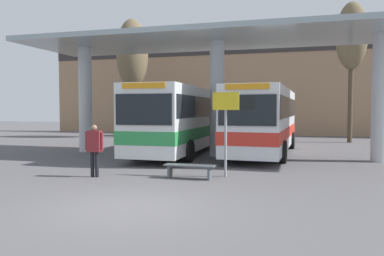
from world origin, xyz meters
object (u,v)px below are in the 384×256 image
at_px(info_sign_platform, 226,117).
at_px(parked_car_street, 146,124).
at_px(poplar_tree_behind_left, 132,55).
at_px(transit_bus_left_bay, 183,117).
at_px(pedestrian_waiting, 94,145).
at_px(poplar_tree_behind_right, 352,38).
at_px(waiting_bench_near_pillar, 190,168).
at_px(transit_bus_center_bay, 265,118).

bearing_deg(info_sign_platform, parked_car_street, 120.57).
relative_size(poplar_tree_behind_left, parked_car_street, 2.03).
height_order(transit_bus_left_bay, parked_car_street, transit_bus_left_bay).
distance_m(transit_bus_left_bay, pedestrian_waiting, 7.71).
xyz_separation_m(pedestrian_waiting, poplar_tree_behind_left, (-6.22, 16.55, 5.58)).
height_order(transit_bus_left_bay, poplar_tree_behind_right, poplar_tree_behind_right).
height_order(poplar_tree_behind_right, parked_car_street, poplar_tree_behind_right).
bearing_deg(info_sign_platform, waiting_bench_near_pillar, -150.17).
relative_size(transit_bus_left_bay, poplar_tree_behind_right, 1.14).
distance_m(info_sign_platform, parked_car_street, 19.72).
bearing_deg(poplar_tree_behind_left, transit_bus_left_bay, -51.91).
xyz_separation_m(transit_bus_center_bay, info_sign_platform, (-0.70, -7.15, 0.22)).
bearing_deg(waiting_bench_near_pillar, parked_car_street, 116.90).
relative_size(waiting_bench_near_pillar, poplar_tree_behind_left, 0.18).
relative_size(transit_bus_center_bay, waiting_bench_near_pillar, 6.23).
xyz_separation_m(transit_bus_left_bay, poplar_tree_behind_left, (-6.99, 8.92, 4.80)).
bearing_deg(transit_bus_left_bay, parked_car_street, -59.15).
distance_m(transit_bus_left_bay, poplar_tree_behind_left, 12.31).
height_order(waiting_bench_near_pillar, poplar_tree_behind_left, poplar_tree_behind_left).
height_order(waiting_bench_near_pillar, parked_car_street, parked_car_street).
distance_m(waiting_bench_near_pillar, info_sign_platform, 2.13).
distance_m(pedestrian_waiting, poplar_tree_behind_left, 18.55).
height_order(transit_bus_center_bay, parked_car_street, transit_bus_center_bay).
xyz_separation_m(transit_bus_left_bay, info_sign_platform, (3.51, -6.41, 0.19)).
height_order(waiting_bench_near_pillar, poplar_tree_behind_right, poplar_tree_behind_right).
bearing_deg(poplar_tree_behind_left, parked_car_street, 73.43).
distance_m(transit_bus_center_bay, pedestrian_waiting, 9.77).
bearing_deg(parked_car_street, transit_bus_center_bay, -41.41).
bearing_deg(transit_bus_left_bay, waiting_bench_near_pillar, 108.14).
distance_m(transit_bus_center_bay, poplar_tree_behind_right, 10.89).
height_order(poplar_tree_behind_left, parked_car_street, poplar_tree_behind_left).
distance_m(transit_bus_left_bay, poplar_tree_behind_right, 13.84).
height_order(transit_bus_center_bay, pedestrian_waiting, transit_bus_center_bay).
relative_size(transit_bus_center_bay, info_sign_platform, 3.71).
bearing_deg(poplar_tree_behind_right, info_sign_platform, -110.95).
relative_size(waiting_bench_near_pillar, poplar_tree_behind_right, 0.18).
xyz_separation_m(pedestrian_waiting, poplar_tree_behind_right, (10.09, 16.40, 6.07)).
xyz_separation_m(transit_bus_left_bay, pedestrian_waiting, (-0.77, -7.63, -0.78)).
bearing_deg(info_sign_platform, transit_bus_center_bay, 84.41).
xyz_separation_m(transit_bus_center_bay, parked_car_street, (-10.72, 9.81, -0.80)).
distance_m(pedestrian_waiting, parked_car_street, 19.07).
relative_size(transit_bus_center_bay, parked_car_street, 2.28).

